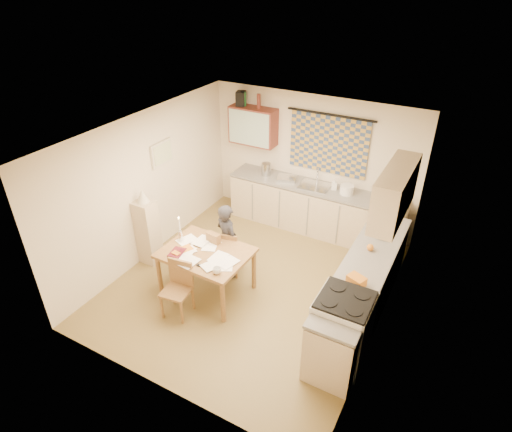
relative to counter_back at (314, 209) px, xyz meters
The scene contains 44 objects.
floor 2.02m from the counter_back, 96.50° to the right, with size 4.00×4.50×0.02m, color brown.
ceiling 2.84m from the counter_back, 96.50° to the right, with size 4.00×4.50×0.02m, color white.
wall_back 0.88m from the counter_back, 125.62° to the left, with size 4.00×0.02×2.50m, color beige.
wall_front 4.29m from the counter_back, 93.02° to the right, with size 4.00×0.02×2.50m, color beige.
wall_left 3.07m from the counter_back, 138.86° to the right, with size 0.02×4.50×2.50m, color beige.
wall_right 2.76m from the counter_back, 47.48° to the right, with size 0.02×4.50×2.50m, color beige.
window_blind 1.23m from the counter_back, 73.90° to the left, with size 1.45×0.03×1.05m, color navy.
curtain_rod 1.77m from the counter_back, 72.69° to the left, with size 0.04×0.04×1.60m, color black.
wall_cabinet 1.93m from the counter_back, behind, with size 0.90×0.34×0.70m, color #5B241C.
wall_cabinet_glass 1.92m from the counter_back, behind, with size 0.84×0.02×0.64m, color #99B2A5.
upper_cabinet_right 2.55m from the counter_back, 41.05° to the right, with size 0.34×1.30×0.70m, color tan.
framed_print 2.96m from the counter_back, 144.74° to the right, with size 0.04×0.50×0.40m, color beige.
print_canvas 2.94m from the counter_back, 144.43° to the right, with size 0.01×0.42×0.32m, color white.
counter_back is the anchor object (origin of this frame).
counter_right 2.36m from the counter_back, 51.13° to the right, with size 0.62×2.95×0.92m.
stove 3.12m from the counter_back, 61.67° to the right, with size 0.66×0.66×1.02m.
sink 0.43m from the counter_back, behind, with size 0.55×0.45×0.10m, color silver.
tap 0.64m from the counter_back, 104.15° to the left, with size 0.03×0.03×0.28m, color silver.
dish_rack 0.77m from the counter_back, behind, with size 0.35×0.30×0.06m, color silver.
kettle 1.18m from the counter_back, behind, with size 0.18×0.18×0.24m, color silver.
mixing_bowl 0.80m from the counter_back, ahead, with size 0.24×0.24×0.16m, color white.
soap_bottle 0.66m from the counter_back, ahead, with size 0.12×0.12×0.20m, color white.
bowl 1.90m from the counter_back, 36.36° to the right, with size 0.22×0.22×0.05m, color white.
orange_bag 2.80m from the counter_back, 57.43° to the right, with size 0.22×0.16×0.12m, color orange.
fruit_orange 2.13m from the counter_back, 46.33° to the right, with size 0.10×0.10×0.10m, color orange.
speaker 2.45m from the counter_back, behind, with size 0.16×0.20×0.26m, color black.
bottle_green 2.41m from the counter_back, behind, with size 0.07×0.07×0.26m, color #195926.
bottle_brown 2.22m from the counter_back, behind, with size 0.07×0.07×0.26m, color #5B241C.
dining_table 2.57m from the counter_back, 107.01° to the right, with size 1.31×1.01×0.75m.
chair_far 2.02m from the counter_back, 110.53° to the right, with size 0.45×0.45×0.82m.
chair_near 3.19m from the counter_back, 105.63° to the right, with size 0.43×0.43×0.85m.
person 2.07m from the counter_back, 109.97° to the right, with size 0.55×0.46×1.29m, color black.
shelf_stand 3.06m from the counter_back, 132.37° to the right, with size 0.32×0.30×1.15m, color tan.
lampshade 3.16m from the counter_back, 132.37° to the right, with size 0.20×0.20×0.22m, color beige.
letter_rack 2.36m from the counter_back, 109.72° to the right, with size 0.22×0.10×0.16m, color brown.
mug 2.84m from the counter_back, 96.56° to the right, with size 0.14×0.14×0.09m, color white.
magazine 2.98m from the counter_back, 113.78° to the right, with size 0.24×0.29×0.02m, color maroon.
book 2.79m from the counter_back, 114.12° to the right, with size 0.26×0.29×0.02m, color orange.
orange_box 2.96m from the counter_back, 111.71° to the right, with size 0.12×0.08×0.04m, color orange.
eyeglasses 2.86m from the counter_back, 102.33° to the right, with size 0.13×0.04×0.02m, color black.
candle_holder 2.74m from the counter_back, 117.40° to the right, with size 0.06×0.06×0.18m, color silver.
candle 2.75m from the counter_back, 118.25° to the right, with size 0.02×0.02×0.22m, color white.
candle_flame 2.81m from the counter_back, 117.00° to the right, with size 0.02×0.02×0.02m, color #FFCC66.
papers 2.66m from the counter_back, 107.10° to the right, with size 1.17×0.87×0.02m.
Camera 1 is at (2.61, -4.68, 4.48)m, focal length 30.00 mm.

